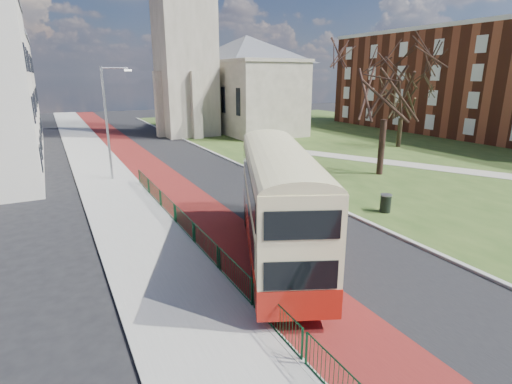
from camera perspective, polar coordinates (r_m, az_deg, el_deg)
ground at (r=16.79m, az=5.42°, el=-10.42°), size 160.00×160.00×0.00m
road_carriageway at (r=34.79m, az=-10.48°, el=3.58°), size 9.00×120.00×0.01m
bus_lane at (r=34.13m, az=-14.81°, el=3.06°), size 3.40×120.00×0.01m
pavement_west at (r=33.54m, az=-21.14°, el=2.36°), size 4.00×120.00×0.12m
kerb_west at (r=33.79m, az=-17.79°, el=2.79°), size 0.25×120.00×0.13m
kerb_east at (r=38.13m, az=-4.76°, el=5.00°), size 0.25×80.00×0.13m
grass_green at (r=49.21m, az=17.28°, el=6.85°), size 40.00×80.00×0.04m
footpath at (r=36.90m, az=23.54°, el=3.29°), size 18.84×32.82×0.03m
pedestrian_railing at (r=18.71m, az=-8.96°, el=-5.79°), size 0.07×24.00×1.12m
gothic_church at (r=54.93m, az=-5.39°, el=22.15°), size 16.38×18.00×40.00m
brick_terrace at (r=58.20m, az=29.51°, el=13.56°), size 10.30×44.30×13.50m
streetlamp at (r=30.92m, az=-20.34°, el=9.90°), size 2.13×0.18×8.00m
bus at (r=16.57m, az=3.25°, el=-0.97°), size 6.74×11.06×4.59m
winter_tree_near at (r=32.11m, az=18.35°, el=15.74°), size 8.77×8.77×10.96m
winter_tree_far at (r=45.89m, az=20.29°, el=12.84°), size 6.11×6.11×7.89m
litter_bin at (r=23.80m, az=18.03°, el=-1.52°), size 0.67×0.67×1.04m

